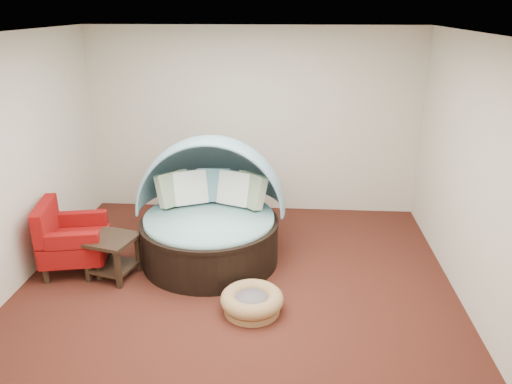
# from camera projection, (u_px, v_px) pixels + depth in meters

# --- Properties ---
(floor) EXTENTS (5.00, 5.00, 0.00)m
(floor) POSITION_uv_depth(u_px,v_px,m) (236.00, 290.00, 5.71)
(floor) COLOR #491C14
(floor) RESTS_ON ground
(wall_back) EXTENTS (5.00, 0.00, 5.00)m
(wall_back) POSITION_uv_depth(u_px,v_px,m) (253.00, 122.00, 7.55)
(wall_back) COLOR beige
(wall_back) RESTS_ON floor
(wall_front) EXTENTS (5.00, 0.00, 5.00)m
(wall_front) POSITION_uv_depth(u_px,v_px,m) (184.00, 311.00, 2.89)
(wall_front) COLOR beige
(wall_front) RESTS_ON floor
(wall_left) EXTENTS (0.00, 5.00, 5.00)m
(wall_left) POSITION_uv_depth(u_px,v_px,m) (5.00, 169.00, 5.39)
(wall_left) COLOR beige
(wall_left) RESTS_ON floor
(wall_right) EXTENTS (0.00, 5.00, 5.00)m
(wall_right) POSITION_uv_depth(u_px,v_px,m) (479.00, 180.00, 5.04)
(wall_right) COLOR beige
(wall_right) RESTS_ON floor
(ceiling) EXTENTS (5.00, 5.00, 0.00)m
(ceiling) POSITION_uv_depth(u_px,v_px,m) (232.00, 34.00, 4.73)
(ceiling) COLOR white
(ceiling) RESTS_ON wall_back
(canopy_daybed) EXTENTS (1.88, 1.76, 1.58)m
(canopy_daybed) POSITION_uv_depth(u_px,v_px,m) (210.00, 205.00, 6.21)
(canopy_daybed) COLOR black
(canopy_daybed) RESTS_ON floor
(pet_basket) EXTENTS (0.87, 0.87, 0.23)m
(pet_basket) POSITION_uv_depth(u_px,v_px,m) (252.00, 301.00, 5.28)
(pet_basket) COLOR olive
(pet_basket) RESTS_ON floor
(red_armchair) EXTENTS (0.89, 0.89, 0.88)m
(red_armchair) POSITION_uv_depth(u_px,v_px,m) (70.00, 239.00, 6.03)
(red_armchair) COLOR black
(red_armchair) RESTS_ON floor
(side_table) EXTENTS (0.65, 0.65, 0.51)m
(side_table) POSITION_uv_depth(u_px,v_px,m) (113.00, 252.00, 5.90)
(side_table) COLOR black
(side_table) RESTS_ON floor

